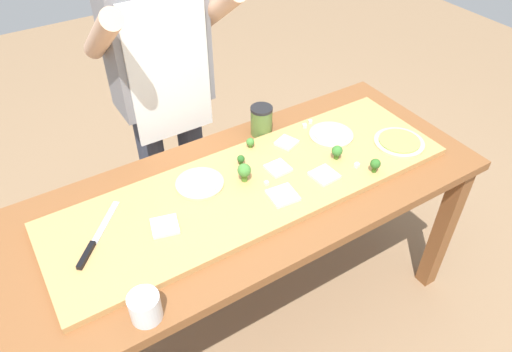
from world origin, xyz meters
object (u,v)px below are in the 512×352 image
pizza_slice_far_right (165,226)px  cheese_crumble_b (310,122)px  flour_cup (145,308)px  cheese_crumble_a (357,165)px  cook_center (163,82)px  broccoli_floret_front_mid (244,171)px  sauce_jar (261,121)px  chefs_knife (94,243)px  cheese_crumble_d (266,183)px  pizza_slice_near_right (283,195)px  cheese_crumble_c (305,126)px  pizza_slice_near_left (278,168)px  pizza_slice_center (287,143)px  broccoli_floret_center_left (337,151)px  pizza_whole_cheese_artichoke (331,134)px  pizza_slice_far_left (324,175)px  prep_table (248,208)px  pizza_whole_pesto_green (399,142)px  broccoli_floret_back_left (241,159)px  broccoli_floret_center_right (250,142)px  pizza_whole_white_garlic (200,183)px  broccoli_floret_back_mid (375,164)px

pizza_slice_far_right → cheese_crumble_b: bearing=16.8°
flour_cup → cheese_crumble_a: bearing=10.5°
cheese_crumble_a → cook_center: bearing=123.9°
broccoli_floret_front_mid → sauce_jar: size_ratio=0.58×
chefs_knife → broccoli_floret_front_mid: 0.58m
cheese_crumble_d → flour_cup: 0.65m
pizza_slice_near_right → cheese_crumble_c: bearing=43.5°
pizza_slice_near_left → pizza_slice_near_right: 0.16m
pizza_slice_center → broccoli_floret_center_left: broccoli_floret_center_left is taller
pizza_slice_center → cheese_crumble_d: size_ratio=5.24×
sauce_jar → pizza_whole_cheese_artichoke: bearing=-42.5°
pizza_whole_cheese_artichoke → pizza_slice_far_left: 0.27m
prep_table → pizza_whole_pesto_green: bearing=-9.9°
flour_cup → prep_table: bearing=30.7°
pizza_whole_pesto_green → pizza_slice_far_right: size_ratio=2.28×
cheese_crumble_a → flour_cup: (-0.95, -0.18, 0.01)m
cheese_crumble_b → flour_cup: flour_cup is taller
pizza_whole_pesto_green → broccoli_floret_back_left: 0.67m
prep_table → broccoli_floret_center_right: size_ratio=42.86×
chefs_knife → pizza_slice_far_left: 0.87m
broccoli_floret_front_mid → flour_cup: bearing=-147.5°
pizza_whole_white_garlic → cheese_crumble_a: bearing=-22.3°
flour_cup → chefs_knife: bearing=98.3°
cheese_crumble_b → broccoli_floret_front_mid: bearing=-158.4°
broccoli_floret_center_left → flour_cup: (-0.92, -0.26, -0.02)m
pizza_slice_center → sauce_jar: bearing=100.7°
cheese_crumble_c → pizza_slice_near_right: bearing=-136.5°
cheese_crumble_a → cheese_crumble_c: same height
prep_table → pizza_slice_near_left: 0.20m
broccoli_floret_back_left → cheese_crumble_a: size_ratio=2.52×
prep_table → cheese_crumble_d: bearing=-35.8°
pizza_whole_cheese_artichoke → pizza_slice_far_left: pizza_whole_cheese_artichoke is taller
pizza_whole_cheese_artichoke → cheese_crumble_b: 0.13m
chefs_knife → sauce_jar: size_ratio=1.87×
broccoli_floret_front_mid → cheese_crumble_c: (0.40, 0.16, -0.04)m
broccoli_floret_back_mid → cheese_crumble_d: bearing=158.3°
broccoli_floret_back_mid → flour_cup: 1.00m
chefs_knife → pizza_slice_near_right: 0.67m
chefs_knife → cheese_crumble_a: size_ratio=14.56×
cheese_crumble_a → cheese_crumble_b: size_ratio=1.11×
pizza_whole_pesto_green → broccoli_floret_front_mid: size_ratio=2.70×
pizza_slice_near_left → broccoli_floret_center_left: broccoli_floret_center_left is taller
chefs_knife → pizza_whole_pesto_green: same height
pizza_slice_center → flour_cup: size_ratio=0.83×
pizza_whole_white_garlic → broccoli_floret_back_left: bearing=6.2°
pizza_slice_near_left → pizza_slice_near_right: (-0.07, -0.14, 0.00)m
pizza_slice_near_left → broccoli_floret_back_left: 0.15m
pizza_slice_far_right → cook_center: size_ratio=0.05×
pizza_slice_far_right → broccoli_floret_center_left: broccoli_floret_center_left is taller
prep_table → cheese_crumble_a: cheese_crumble_a is taller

